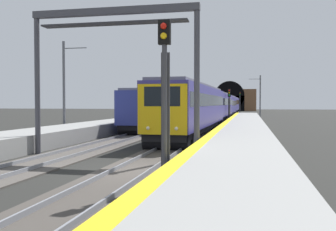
# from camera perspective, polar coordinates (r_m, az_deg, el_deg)

# --- Properties ---
(ground_plane) EXTENTS (320.00, 320.00, 0.00)m
(ground_plane) POSITION_cam_1_polar(r_m,az_deg,el_deg) (15.24, -5.06, -8.38)
(ground_plane) COLOR black
(platform_right) EXTENTS (112.00, 3.62, 0.99)m
(platform_right) POSITION_cam_1_polar(r_m,az_deg,el_deg) (14.51, 9.98, -6.93)
(platform_right) COLOR gray
(platform_right) RESTS_ON ground_plane
(platform_right_edge_strip) EXTENTS (112.00, 0.50, 0.01)m
(platform_right_edge_strip) POSITION_cam_1_polar(r_m,az_deg,el_deg) (14.58, 3.83, -4.89)
(platform_right_edge_strip) COLOR yellow
(platform_right_edge_strip) RESTS_ON platform_right
(track_main_line) EXTENTS (160.00, 2.91, 0.21)m
(track_main_line) POSITION_cam_1_polar(r_m,az_deg,el_deg) (15.23, -5.06, -8.22)
(track_main_line) COLOR #423D38
(track_main_line) RESTS_ON ground_plane
(track_adjacent_line) EXTENTS (160.00, 3.11, 0.21)m
(track_adjacent_line) POSITION_cam_1_polar(r_m,az_deg,el_deg) (17.21, -20.46, -7.17)
(track_adjacent_line) COLOR #4C4742
(track_adjacent_line) RESTS_ON ground_plane
(train_main_approaching) EXTENTS (83.94, 3.37, 4.16)m
(train_main_approaching) POSITION_cam_1_polar(r_m,az_deg,el_deg) (62.67, 7.97, 1.53)
(train_main_approaching) COLOR navy
(train_main_approaching) RESTS_ON ground_plane
(train_adjacent_platform) EXTENTS (57.62, 3.20, 3.95)m
(train_adjacent_platform) POSITION_cam_1_polar(r_m,az_deg,el_deg) (59.11, 3.10, 1.39)
(train_adjacent_platform) COLOR navy
(train_adjacent_platform) RESTS_ON ground_plane
(railway_signal_near) EXTENTS (0.39, 0.38, 5.28)m
(railway_signal_near) POSITION_cam_1_polar(r_m,az_deg,el_deg) (12.01, -0.50, 3.68)
(railway_signal_near) COLOR #38383D
(railway_signal_near) RESTS_ON ground_plane
(railway_signal_mid) EXTENTS (0.39, 0.38, 4.57)m
(railway_signal_mid) POSITION_cam_1_polar(r_m,az_deg,el_deg) (50.93, 9.08, 1.93)
(railway_signal_mid) COLOR #38383D
(railway_signal_mid) RESTS_ON ground_plane
(railway_signal_far) EXTENTS (0.39, 0.38, 5.94)m
(railway_signal_far) POSITION_cam_1_polar(r_m,az_deg,el_deg) (108.94, 10.64, 2.26)
(railway_signal_far) COLOR #38383D
(railway_signal_far) RESTS_ON ground_plane
(overhead_signal_gantry) EXTENTS (0.70, 8.83, 7.53)m
(overhead_signal_gantry) POSITION_cam_1_polar(r_m,az_deg,el_deg) (19.96, -8.13, 10.37)
(overhead_signal_gantry) COLOR #3F3F47
(overhead_signal_gantry) RESTS_ON ground_plane
(tunnel_portal) EXTENTS (2.82, 18.19, 10.40)m
(tunnel_portal) POSITION_cam_1_polar(r_m,az_deg,el_deg) (136.09, 9.15, 2.29)
(tunnel_portal) COLOR brown
(tunnel_portal) RESTS_ON ground_plane
(catenary_mast_near) EXTENTS (0.22, 2.17, 7.89)m
(catenary_mast_near) POSITION_cam_1_polar(r_m,az_deg,el_deg) (33.45, -15.15, 4.10)
(catenary_mast_near) COLOR #595B60
(catenary_mast_near) RESTS_ON ground_plane
(catenary_mast_far) EXTENTS (0.22, 1.99, 7.27)m
(catenary_mast_far) POSITION_cam_1_polar(r_m,az_deg,el_deg) (64.73, 13.51, 2.71)
(catenary_mast_far) COLOR #595B60
(catenary_mast_far) RESTS_ON ground_plane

